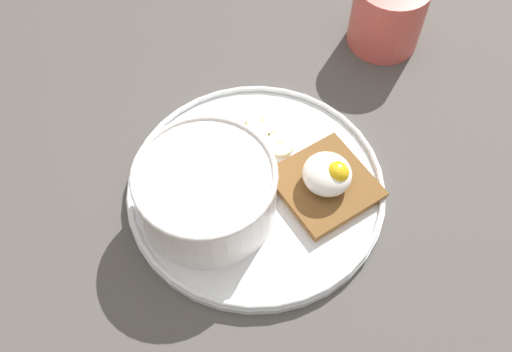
{
  "coord_description": "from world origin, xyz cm",
  "views": [
    {
      "loc": [
        -29.22,
        10.2,
        54.19
      ],
      "look_at": [
        0.0,
        0.0,
        5.0
      ],
      "focal_mm": 40.0,
      "sensor_mm": 36.0,
      "label": 1
    }
  ],
  "objects_px": {
    "banana_slice_front": "(262,123)",
    "banana_slice_right": "(256,145)",
    "banana_slice_left": "(232,128)",
    "oatmeal_bowl": "(206,191)",
    "banana_slice_back": "(280,144)",
    "toast_slice": "(325,185)",
    "coffee_mug": "(388,13)",
    "poached_egg": "(329,174)"
  },
  "relations": [
    {
      "from": "banana_slice_left",
      "to": "coffee_mug",
      "type": "distance_m",
      "value": 0.24
    },
    {
      "from": "toast_slice",
      "to": "banana_slice_left",
      "type": "relative_size",
      "value": 2.83
    },
    {
      "from": "oatmeal_bowl",
      "to": "banana_slice_front",
      "type": "distance_m",
      "value": 0.12
    },
    {
      "from": "poached_egg",
      "to": "coffee_mug",
      "type": "bearing_deg",
      "value": -40.12
    },
    {
      "from": "banana_slice_front",
      "to": "oatmeal_bowl",
      "type": "bearing_deg",
      "value": 132.93
    },
    {
      "from": "oatmeal_bowl",
      "to": "coffee_mug",
      "type": "bearing_deg",
      "value": -58.94
    },
    {
      "from": "toast_slice",
      "to": "banana_slice_front",
      "type": "xyz_separation_m",
      "value": [
        0.1,
        0.03,
        0.0
      ]
    },
    {
      "from": "poached_egg",
      "to": "banana_slice_back",
      "type": "xyz_separation_m",
      "value": [
        0.07,
        0.03,
        -0.02
      ]
    },
    {
      "from": "banana_slice_front",
      "to": "banana_slice_right",
      "type": "height_order",
      "value": "banana_slice_front"
    },
    {
      "from": "oatmeal_bowl",
      "to": "coffee_mug",
      "type": "height_order",
      "value": "coffee_mug"
    },
    {
      "from": "banana_slice_front",
      "to": "coffee_mug",
      "type": "height_order",
      "value": "coffee_mug"
    },
    {
      "from": "toast_slice",
      "to": "banana_slice_left",
      "type": "distance_m",
      "value": 0.12
    },
    {
      "from": "oatmeal_bowl",
      "to": "banana_slice_left",
      "type": "bearing_deg",
      "value": -31.76
    },
    {
      "from": "banana_slice_front",
      "to": "coffee_mug",
      "type": "bearing_deg",
      "value": -65.55
    },
    {
      "from": "banana_slice_left",
      "to": "banana_slice_front",
      "type": "bearing_deg",
      "value": -97.54
    },
    {
      "from": "coffee_mug",
      "to": "banana_slice_front",
      "type": "bearing_deg",
      "value": 114.45
    },
    {
      "from": "banana_slice_left",
      "to": "toast_slice",
      "type": "bearing_deg",
      "value": -145.97
    },
    {
      "from": "poached_egg",
      "to": "banana_slice_left",
      "type": "height_order",
      "value": "poached_egg"
    },
    {
      "from": "banana_slice_back",
      "to": "banana_slice_left",
      "type": "bearing_deg",
      "value": 49.19
    },
    {
      "from": "banana_slice_front",
      "to": "banana_slice_left",
      "type": "xyz_separation_m",
      "value": [
        0.0,
        0.03,
        -0.0
      ]
    },
    {
      "from": "banana_slice_back",
      "to": "coffee_mug",
      "type": "distance_m",
      "value": 0.22
    },
    {
      "from": "oatmeal_bowl",
      "to": "banana_slice_right",
      "type": "height_order",
      "value": "oatmeal_bowl"
    },
    {
      "from": "banana_slice_left",
      "to": "banana_slice_right",
      "type": "bearing_deg",
      "value": -149.39
    },
    {
      "from": "oatmeal_bowl",
      "to": "poached_egg",
      "type": "height_order",
      "value": "oatmeal_bowl"
    },
    {
      "from": "toast_slice",
      "to": "banana_slice_back",
      "type": "distance_m",
      "value": 0.07
    },
    {
      "from": "oatmeal_bowl",
      "to": "banana_slice_left",
      "type": "distance_m",
      "value": 0.1
    },
    {
      "from": "banana_slice_front",
      "to": "banana_slice_left",
      "type": "height_order",
      "value": "banana_slice_front"
    },
    {
      "from": "oatmeal_bowl",
      "to": "banana_slice_back",
      "type": "relative_size",
      "value": 4.04
    },
    {
      "from": "banana_slice_right",
      "to": "coffee_mug",
      "type": "bearing_deg",
      "value": -61.58
    },
    {
      "from": "toast_slice",
      "to": "poached_egg",
      "type": "bearing_deg",
      "value": -132.89
    },
    {
      "from": "banana_slice_left",
      "to": "coffee_mug",
      "type": "bearing_deg",
      "value": -69.86
    },
    {
      "from": "banana_slice_left",
      "to": "oatmeal_bowl",
      "type": "bearing_deg",
      "value": 148.24
    },
    {
      "from": "banana_slice_front",
      "to": "banana_slice_back",
      "type": "height_order",
      "value": "banana_slice_front"
    },
    {
      "from": "banana_slice_front",
      "to": "banana_slice_right",
      "type": "relative_size",
      "value": 1.09
    },
    {
      "from": "poached_egg",
      "to": "banana_slice_right",
      "type": "xyz_separation_m",
      "value": [
        0.07,
        0.05,
        -0.02
      ]
    },
    {
      "from": "oatmeal_bowl",
      "to": "banana_slice_back",
      "type": "distance_m",
      "value": 0.11
    },
    {
      "from": "toast_slice",
      "to": "banana_slice_front",
      "type": "relative_size",
      "value": 2.3
    },
    {
      "from": "coffee_mug",
      "to": "toast_slice",
      "type": "bearing_deg",
      "value": 139.55
    },
    {
      "from": "banana_slice_back",
      "to": "banana_slice_front",
      "type": "bearing_deg",
      "value": 15.77
    },
    {
      "from": "banana_slice_front",
      "to": "banana_slice_left",
      "type": "distance_m",
      "value": 0.03
    },
    {
      "from": "oatmeal_bowl",
      "to": "banana_slice_back",
      "type": "bearing_deg",
      "value": -63.54
    },
    {
      "from": "banana_slice_right",
      "to": "toast_slice",
      "type": "bearing_deg",
      "value": -144.63
    }
  ]
}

